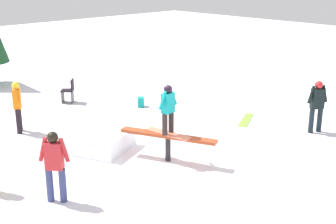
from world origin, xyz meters
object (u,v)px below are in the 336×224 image
at_px(bystander_orange, 17,104).
at_px(bystander_red, 55,163).
at_px(backpack_on_snow, 141,102).
at_px(folding_chair, 69,92).
at_px(loose_snowboard_lime, 246,120).
at_px(main_rider_on_rail, 168,110).
at_px(rail_feature, 168,138).
at_px(bystander_black, 317,104).

distance_m(bystander_orange, bystander_red, 4.90).
bearing_deg(backpack_on_snow, folding_chair, -102.22).
bearing_deg(loose_snowboard_lime, bystander_red, 157.25).
bearing_deg(main_rider_on_rail, bystander_orange, -167.40).
distance_m(rail_feature, loose_snowboard_lime, 4.26).
bearing_deg(bystander_red, folding_chair, 104.11).
relative_size(main_rider_on_rail, bystander_black, 0.85).
relative_size(bystander_black, loose_snowboard_lime, 1.13).
height_order(bystander_orange, backpack_on_snow, bystander_orange).
bearing_deg(loose_snowboard_lime, backpack_on_snow, 85.55).
bearing_deg(rail_feature, bystander_red, -114.54).
bearing_deg(backpack_on_snow, bystander_orange, -53.87).
relative_size(bystander_orange, backpack_on_snow, 4.63).
xyz_separation_m(bystander_orange, folding_chair, (-1.72, 2.86, -0.47)).
bearing_deg(bystander_red, bystander_orange, 120.51).
distance_m(rail_feature, bystander_orange, 5.05).
xyz_separation_m(rail_feature, bystander_red, (-0.08, -3.26, 0.27)).
bearing_deg(backpack_on_snow, rail_feature, 10.36).
xyz_separation_m(rail_feature, main_rider_on_rail, (0.00, 0.00, 0.75)).
bearing_deg(bystander_black, bystander_red, -164.77).
xyz_separation_m(bystander_black, backpack_on_snow, (-5.75, -2.04, -0.73)).
bearing_deg(bystander_red, backpack_on_snow, 83.30).
distance_m(rail_feature, bystander_black, 4.99).
height_order(bystander_orange, bystander_red, bystander_red).
bearing_deg(bystander_orange, loose_snowboard_lime, 87.08).
relative_size(bystander_black, bystander_red, 1.01).
height_order(bystander_orange, loose_snowboard_lime, bystander_orange).
xyz_separation_m(rail_feature, loose_snowboard_lime, (-0.61, 4.18, -0.61)).
bearing_deg(bystander_orange, backpack_on_snow, 115.11).
height_order(folding_chair, backpack_on_snow, folding_chair).
relative_size(bystander_black, backpack_on_snow, 4.73).
relative_size(rail_feature, backpack_on_snow, 7.40).
xyz_separation_m(rail_feature, bystander_black, (1.55, 4.74, 0.28)).
bearing_deg(rail_feature, backpack_on_snow, 124.15).
bearing_deg(bystander_black, loose_snowboard_lime, 131.39).
xyz_separation_m(bystander_orange, bystander_red, (4.66, -1.53, 0.01)).
xyz_separation_m(bystander_orange, backpack_on_snow, (0.54, 4.43, -0.72)).
bearing_deg(rail_feature, folding_chair, 146.94).
distance_m(bystander_orange, bystander_black, 9.02).
height_order(bystander_black, folding_chair, bystander_black).
height_order(bystander_orange, bystander_black, bystander_black).
bearing_deg(bystander_orange, bystander_red, 13.94).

